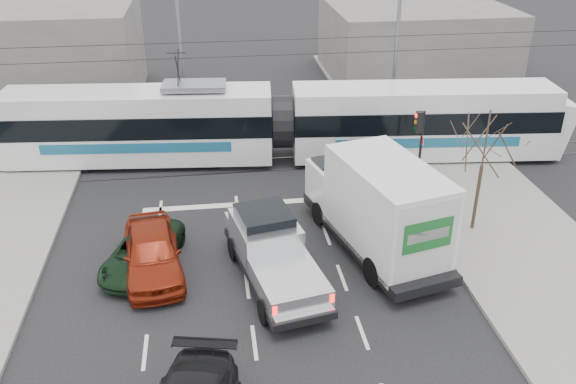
{
  "coord_description": "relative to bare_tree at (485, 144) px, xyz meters",
  "views": [
    {
      "loc": [
        -2.61,
        -17.54,
        12.67
      ],
      "look_at": [
        0.21,
        3.43,
        1.8
      ],
      "focal_mm": 38.0,
      "sensor_mm": 36.0,
      "label": 1
    }
  ],
  "objects": [
    {
      "name": "rails",
      "position": [
        -7.6,
        7.5,
        -3.78
      ],
      "size": [
        60.0,
        1.6,
        0.03
      ],
      "primitive_type": "cube",
      "color": "#33302D",
      "rests_on": "ground"
    },
    {
      "name": "green_car",
      "position": [
        -12.97,
        -0.81,
        -3.18
      ],
      "size": [
        3.23,
        4.81,
        1.23
      ],
      "primitive_type": "imported",
      "rotation": [
        0.0,
        0.0,
        -0.3
      ],
      "color": "black",
      "rests_on": "ground"
    },
    {
      "name": "building_right",
      "position": [
        4.4,
        21.5,
        -1.29
      ],
      "size": [
        12.0,
        10.0,
        5.0
      ],
      "primitive_type": "cube",
      "color": "slate",
      "rests_on": "ground"
    },
    {
      "name": "navy_pickup",
      "position": [
        -3.17,
        2.09,
        -2.75
      ],
      "size": [
        3.48,
        5.36,
        2.12
      ],
      "rotation": [
        0.0,
        0.0,
        -0.36
      ],
      "color": "black",
      "rests_on": "ground"
    },
    {
      "name": "red_car",
      "position": [
        -12.57,
        -1.21,
        -2.96
      ],
      "size": [
        2.58,
        5.11,
        1.67
      ],
      "primitive_type": "imported",
      "rotation": [
        0.0,
        0.0,
        0.13
      ],
      "color": "maroon",
      "rests_on": "ground"
    },
    {
      "name": "box_truck",
      "position": [
        -4.27,
        -0.82,
        -1.91
      ],
      "size": [
        4.37,
        8.01,
        3.8
      ],
      "rotation": [
        0.0,
        0.0,
        0.24
      ],
      "color": "black",
      "rests_on": "ground"
    },
    {
      "name": "building_left",
      "position": [
        -21.6,
        19.5,
        -0.79
      ],
      "size": [
        14.0,
        10.0,
        6.0
      ],
      "primitive_type": "cube",
      "color": "slate",
      "rests_on": "ground"
    },
    {
      "name": "street_lamp_near",
      "position": [
        -0.29,
        11.5,
        1.32
      ],
      "size": [
        2.38,
        0.25,
        9.0
      ],
      "color": "slate",
      "rests_on": "ground"
    },
    {
      "name": "tram",
      "position": [
        -6.76,
        8.07,
        -1.84
      ],
      "size": [
        27.13,
        5.06,
        5.51
      ],
      "rotation": [
        0.0,
        0.0,
        -0.09
      ],
      "color": "silver",
      "rests_on": "ground"
    },
    {
      "name": "traffic_signal",
      "position": [
        -1.13,
        4.0,
        -1.05
      ],
      "size": [
        0.44,
        0.44,
        3.6
      ],
      "color": "black",
      "rests_on": "ground"
    },
    {
      "name": "street_lamp_far",
      "position": [
        -11.79,
        13.5,
        1.32
      ],
      "size": [
        2.38,
        0.25,
        9.0
      ],
      "color": "slate",
      "rests_on": "ground"
    },
    {
      "name": "sidewalk_right",
      "position": [
        1.4,
        -2.5,
        -3.72
      ],
      "size": [
        6.0,
        60.0,
        0.15
      ],
      "primitive_type": "cube",
      "color": "gray",
      "rests_on": "ground"
    },
    {
      "name": "ground",
      "position": [
        -7.6,
        -2.5,
        -3.79
      ],
      "size": [
        120.0,
        120.0,
        0.0
      ],
      "primitive_type": "plane",
      "color": "black",
      "rests_on": "ground"
    },
    {
      "name": "bare_tree",
      "position": [
        0.0,
        0.0,
        0.0
      ],
      "size": [
        2.4,
        2.4,
        5.0
      ],
      "color": "#47382B",
      "rests_on": "ground"
    },
    {
      "name": "catenary",
      "position": [
        -7.6,
        7.5,
        0.09
      ],
      "size": [
        60.0,
        0.2,
        7.0
      ],
      "color": "black",
      "rests_on": "ground"
    },
    {
      "name": "silver_pickup",
      "position": [
        -8.38,
        -2.08,
        -2.67
      ],
      "size": [
        3.3,
        6.5,
        2.25
      ],
      "rotation": [
        0.0,
        0.0,
        0.2
      ],
      "color": "black",
      "rests_on": "ground"
    }
  ]
}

